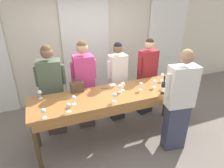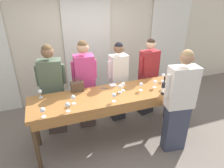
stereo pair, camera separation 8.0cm
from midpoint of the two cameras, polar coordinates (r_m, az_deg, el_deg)
ground_plane at (r=4.06m, az=0.96°, el=-15.18°), size 18.00×18.00×0.00m
wall_back at (r=5.01m, az=-6.57°, el=11.09°), size 12.00×0.06×2.80m
curtain_panel_center at (r=4.96m, az=-6.35°, el=10.29°), size 1.14×0.03×2.69m
curtain_panel_right at (r=5.91m, az=16.27°, el=11.95°), size 1.14×0.03×2.69m
tasting_bar at (r=3.51m, az=1.19°, el=-4.20°), size 2.87×0.75×1.00m
wine_bottle at (r=3.53m, az=15.15°, el=-1.09°), size 0.08×0.08×0.33m
handbag at (r=3.58m, az=-9.28°, el=-0.62°), size 0.22×0.12×0.26m
wine_glass_front_left at (r=3.02m, az=-11.85°, el=-5.89°), size 0.07×0.07×0.15m
wine_glass_front_mid at (r=3.59m, az=8.96°, el=-0.20°), size 0.07×0.07×0.15m
wine_glass_front_right at (r=2.98m, az=-18.48°, el=-7.14°), size 0.07×0.07×0.15m
wine_glass_center_left at (r=3.47m, az=2.94°, el=-0.83°), size 0.07×0.07×0.15m
wine_glass_center_mid at (r=3.74m, az=12.79°, el=0.55°), size 0.07×0.07×0.15m
wine_glass_center_right at (r=3.50m, az=-19.29°, el=-2.11°), size 0.07×0.07×0.15m
wine_glass_back_left at (r=3.19m, az=-10.32°, el=-3.83°), size 0.07×0.07×0.15m
wine_glass_back_mid at (r=3.20m, az=1.28°, el=-3.26°), size 0.07×0.07×0.15m
wine_glass_back_right at (r=3.75m, az=15.28°, el=0.36°), size 0.07×0.07×0.15m
wine_glass_near_host at (r=3.55m, az=3.83°, el=-0.26°), size 0.07×0.07×0.15m
wine_glass_by_bottle at (r=3.81m, az=18.24°, el=0.34°), size 0.07×0.07×0.15m
wine_glass_by_handbag at (r=4.05m, az=15.02°, el=2.31°), size 0.07×0.07×0.15m
napkin at (r=3.79m, az=0.90°, el=-0.23°), size 0.13×0.13×0.00m
pen at (r=3.66m, az=-1.52°, el=-1.20°), size 0.12×0.06×0.01m
guest_olive_jacket at (r=3.88m, az=-15.98°, el=-1.77°), size 0.53×0.31×1.80m
guest_pink_top at (r=3.94m, az=-7.10°, el=-0.21°), size 0.49×0.29×1.82m
guest_cream_sweater at (r=4.15m, az=2.36°, el=0.73°), size 0.46×0.25×1.73m
guest_striped_shirt at (r=4.44m, az=10.79°, el=1.97°), size 0.50×0.30×1.75m
host_pouring at (r=3.49m, az=19.27°, el=-5.19°), size 0.57×0.30×1.85m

